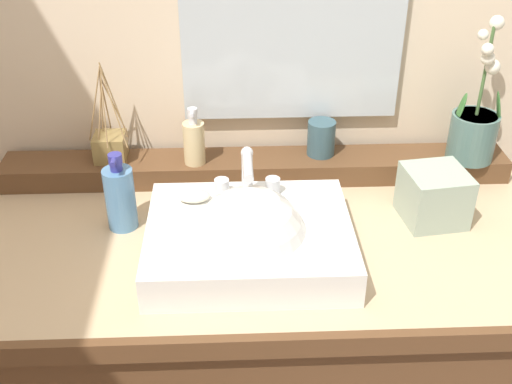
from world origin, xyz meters
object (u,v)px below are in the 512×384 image
tumbler_cup (321,138)px  lotion_bottle (120,197)px  sink_basin (249,242)px  tissue_box (434,196)px  soap_dispenser (194,141)px  reed_diffuser (110,145)px  soap_bar (194,196)px  potted_plant (474,127)px

tumbler_cup → lotion_bottle: lotion_bottle is taller
sink_basin → tissue_box: (0.41, 0.13, 0.02)m
soap_dispenser → tumbler_cup: (0.31, 0.03, -0.01)m
sink_basin → tumbler_cup: sink_basin is taller
soap_dispenser → lotion_bottle: bearing=-129.8°
soap_dispenser → tissue_box: (0.54, -0.18, -0.05)m
reed_diffuser → tissue_box: (0.74, -0.21, -0.03)m
sink_basin → soap_bar: size_ratio=5.92×
soap_bar → tissue_box: 0.53m
potted_plant → soap_bar: bearing=-162.8°
sink_basin → tissue_box: bearing=17.4°
soap_bar → potted_plant: potted_plant is taller
tumbler_cup → reed_diffuser: 0.52m
sink_basin → soap_bar: 0.16m
potted_plant → tissue_box: 0.24m
sink_basin → soap_dispenser: (-0.12, 0.31, 0.07)m
reed_diffuser → lotion_bottle: size_ratio=1.37×
tissue_box → potted_plant: bearing=52.5°
sink_basin → tumbler_cup: bearing=61.3°
potted_plant → reed_diffuser: 0.88m
tissue_box → reed_diffuser: bearing=164.1°
soap_bar → tissue_box: size_ratio=0.54×
tumbler_cup → reed_diffuser: bearing=-179.7°
soap_bar → potted_plant: bearing=17.2°
sink_basin → soap_dispenser: bearing=111.2°
tumbler_cup → lotion_bottle: 0.51m
potted_plant → lotion_bottle: size_ratio=1.94×
lotion_bottle → tumbler_cup: bearing=24.9°
potted_plant → tissue_box: size_ratio=2.69×
soap_dispenser → reed_diffuser: bearing=172.2°
potted_plant → tumbler_cup: size_ratio=3.97×
soap_bar → lotion_bottle: 0.16m
soap_dispenser → tumbler_cup: size_ratio=1.62×
potted_plant → tissue_box: potted_plant is taller
soap_dispenser → reed_diffuser: (-0.21, 0.03, -0.02)m
soap_bar → tissue_box: tissue_box is taller
soap_dispenser → lotion_bottle: (-0.15, -0.18, -0.04)m
tumbler_cup → soap_dispenser: bearing=-174.3°
potted_plant → soap_dispenser: 0.67m
sink_basin → soap_dispenser: soap_dispenser is taller
potted_plant → lotion_bottle: (-0.83, -0.18, -0.06)m
tumbler_cup → potted_plant: bearing=-5.6°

